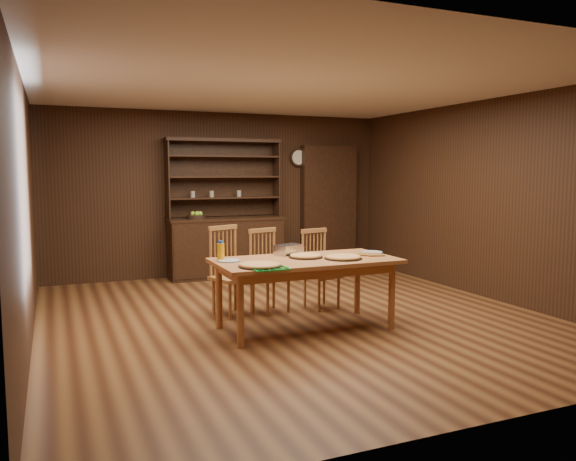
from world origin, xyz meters
name	(u,v)px	position (x,y,z in m)	size (l,w,h in m)	color
floor	(295,317)	(0.00, 0.00, 0.00)	(6.00, 6.00, 0.00)	brown
room_shell	(295,179)	(0.00, 0.00, 1.58)	(6.00, 6.00, 6.00)	silver
china_hutch	(226,239)	(0.00, 2.75, 0.60)	(1.84, 0.52, 2.17)	#321E10
doorway	(329,207)	(1.90, 2.90, 1.05)	(1.00, 0.18, 2.10)	#321E10
wall_clock	(298,157)	(1.35, 2.96, 1.90)	(0.30, 0.05, 0.30)	#321E10
dining_table	(305,266)	(-0.09, -0.47, 0.67)	(1.90, 0.95, 0.75)	#B16D3D
chair_left	(228,268)	(-0.65, 0.45, 0.55)	(0.54, 0.53, 1.04)	#A06537
chair_center	(267,268)	(-0.19, 0.40, 0.52)	(0.50, 0.48, 0.99)	#A06537
chair_right	(318,266)	(0.46, 0.34, 0.51)	(0.46, 0.45, 0.96)	#A06537
pizza_left	(260,265)	(-0.70, -0.76, 0.77)	(0.42, 0.42, 0.04)	black
pizza_right	(343,257)	(0.27, -0.63, 0.77)	(0.40, 0.40, 0.04)	black
pizza_center	(306,256)	(-0.05, -0.39, 0.77)	(0.37, 0.37, 0.04)	black
cooling_rack	(268,267)	(-0.65, -0.86, 0.76)	(0.33, 0.33, 0.02)	#0C9C2A
plate_left	(229,261)	(-0.88, -0.33, 0.76)	(0.24, 0.24, 0.02)	silver
plate_right	(372,252)	(0.78, -0.37, 0.76)	(0.24, 0.24, 0.02)	silver
foil_dish	(289,250)	(-0.13, -0.12, 0.81)	(0.28, 0.20, 0.11)	silver
juice_bottle	(221,252)	(-0.94, -0.24, 0.84)	(0.08, 0.08, 0.21)	orange
pot_holder_a	(374,255)	(0.70, -0.54, 0.76)	(0.18, 0.18, 0.01)	red
pot_holder_b	(367,254)	(0.65, -0.48, 0.76)	(0.21, 0.21, 0.02)	red
fruit_bowl	(196,216)	(-0.48, 2.69, 0.98)	(0.28, 0.28, 0.12)	black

